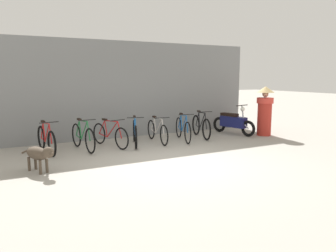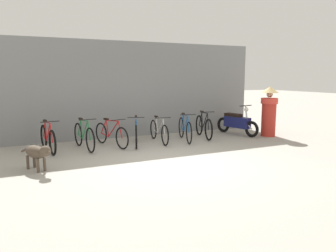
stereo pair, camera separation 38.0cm
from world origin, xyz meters
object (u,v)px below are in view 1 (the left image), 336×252
bicycle_2 (110,135)px  person_in_robes (265,109)px  bicycle_0 (46,140)px  bicycle_3 (135,133)px  bicycle_6 (201,126)px  bicycle_5 (183,129)px  stray_dog (39,154)px  bicycle_1 (83,137)px  bicycle_4 (157,131)px  motorcycle (233,122)px

bicycle_2 → person_in_robes: (5.09, -0.65, 0.53)m
bicycle_0 → bicycle_3: bearing=78.8°
bicycle_2 → bicycle_3: bicycle_3 is taller
bicycle_3 → bicycle_2: bearing=-81.3°
bicycle_0 → bicycle_6: bicycle_6 is taller
bicycle_5 → bicycle_6: bicycle_6 is taller
bicycle_0 → stray_dog: (-0.36, -1.75, 0.05)m
bicycle_1 → bicycle_2: 0.77m
person_in_robes → bicycle_5: bearing=-38.6°
bicycle_5 → stray_dog: 4.54m
person_in_robes → bicycle_6: bearing=-46.6°
bicycle_4 → bicycle_6: bearing=96.9°
stray_dog → bicycle_5: bearing=84.5°
motorcycle → stray_dog: size_ratio=1.62×
bicycle_3 → stray_dog: bicycle_3 is taller
bicycle_0 → bicycle_4: bicycle_0 is taller
motorcycle → stray_dog: motorcycle is taller
bicycle_4 → stray_dog: size_ratio=1.59×
bicycle_2 → stray_dog: (-2.03, -1.72, 0.06)m
bicycle_1 → motorcycle: motorcycle is taller
motorcycle → stray_dog: (-6.34, -1.71, -0.01)m
bicycle_0 → stray_dog: size_ratio=1.53×
bicycle_6 → bicycle_4: bearing=-75.7°
bicycle_1 → person_in_robes: size_ratio=1.02×
bicycle_4 → bicycle_5: bearing=85.5°
bicycle_5 → stray_dog: bicycle_5 is taller
bicycle_4 → bicycle_5: (0.80, -0.14, 0.03)m
bicycle_3 → person_in_robes: size_ratio=1.01×
bicycle_1 → person_in_robes: bearing=77.0°
bicycle_1 → bicycle_4: (2.20, 0.03, -0.02)m
bicycle_0 → person_in_robes: bearing=76.9°
bicycle_2 → motorcycle: size_ratio=0.95×
bicycle_3 → bicycle_5: bicycle_5 is taller
bicycle_5 → motorcycle: motorcycle is taller
bicycle_0 → motorcycle: 5.98m
bicycle_2 → stray_dog: bicycle_2 is taller
bicycle_2 → person_in_robes: 5.15m
bicycle_5 → person_in_robes: size_ratio=1.02×
bicycle_3 → bicycle_5: size_ratio=0.99×
bicycle_6 → person_in_robes: size_ratio=0.99×
bicycle_5 → stray_dog: bearing=-55.3°
bicycle_5 → stray_dog: (-4.27, -1.53, 0.03)m
bicycle_2 → bicycle_1: bearing=-101.0°
bicycle_0 → bicycle_3: (2.37, -0.16, 0.00)m
bicycle_2 → stray_dog: bearing=-66.1°
person_in_robes → stray_dog: bearing=-20.7°
bicycle_2 → bicycle_5: (2.24, -0.19, 0.02)m
bicycle_4 → motorcycle: 2.87m
bicycle_1 → stray_dog: size_ratio=1.55×
bicycle_2 → bicycle_4: (1.44, -0.05, -0.00)m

